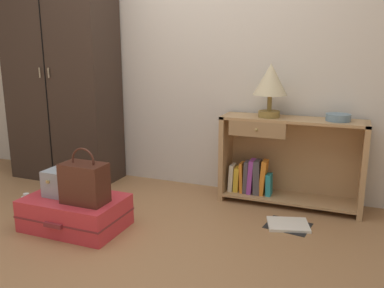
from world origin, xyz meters
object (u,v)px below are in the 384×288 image
(suitcase_large, at_px, (75,212))
(handbag, at_px, (84,183))
(open_book_on_floor, at_px, (288,225))
(bowl, at_px, (338,117))
(bottle, at_px, (27,205))
(train_case, at_px, (70,183))
(wardrobe, at_px, (62,71))
(bookshelf, at_px, (283,162))
(table_lamp, at_px, (270,82))

(suitcase_large, bearing_deg, handbag, -20.01)
(suitcase_large, bearing_deg, open_book_on_floor, 22.60)
(bowl, height_order, bottle, bowl)
(train_case, bearing_deg, suitcase_large, -26.93)
(wardrobe, height_order, bottle, wardrobe)
(bottle, bearing_deg, bookshelf, 28.64)
(suitcase_large, relative_size, handbag, 1.81)
(bowl, relative_size, open_book_on_floor, 0.53)
(train_case, distance_m, bottle, 0.51)
(train_case, bearing_deg, wardrobe, 129.57)
(train_case, height_order, bottle, train_case)
(suitcase_large, xyz_separation_m, handbag, (0.13, -0.05, 0.26))
(bowl, bearing_deg, train_case, -150.24)
(bottle, bearing_deg, handbag, -9.30)
(bookshelf, bearing_deg, wardrobe, -177.78)
(table_lamp, bearing_deg, wardrobe, -178.55)
(open_book_on_floor, bearing_deg, table_lamp, 121.45)
(suitcase_large, xyz_separation_m, open_book_on_floor, (1.41, 0.59, -0.10))
(wardrobe, xyz_separation_m, bottle, (0.31, -0.89, -0.96))
(open_book_on_floor, bearing_deg, wardrobe, 170.76)
(bowl, bearing_deg, handbag, -145.46)
(train_case, bearing_deg, bookshelf, 36.88)
(train_case, distance_m, open_book_on_floor, 1.59)
(suitcase_large, height_order, open_book_on_floor, suitcase_large)
(bookshelf, bearing_deg, table_lamp, -165.93)
(train_case, bearing_deg, open_book_on_floor, 20.95)
(table_lamp, bearing_deg, bookshelf, 14.07)
(wardrobe, xyz_separation_m, open_book_on_floor, (2.22, -0.36, -1.03))
(handbag, bearing_deg, suitcase_large, 159.99)
(table_lamp, height_order, bowl, table_lamp)
(train_case, xyz_separation_m, bottle, (-0.45, 0.03, -0.24))
(bowl, xyz_separation_m, handbag, (-1.54, -1.06, -0.37))
(table_lamp, relative_size, train_case, 1.28)
(table_lamp, xyz_separation_m, suitcase_large, (-1.16, -1.00, -0.88))
(bookshelf, height_order, table_lamp, table_lamp)
(handbag, bearing_deg, bowl, 34.54)
(table_lamp, relative_size, bowl, 2.31)
(wardrobe, bearing_deg, table_lamp, 1.45)
(bookshelf, xyz_separation_m, handbag, (-1.15, -1.08, 0.02))
(bookshelf, height_order, train_case, bookshelf)
(table_lamp, distance_m, open_book_on_floor, 1.10)
(bowl, bearing_deg, wardrobe, -178.45)
(wardrobe, xyz_separation_m, bookshelf, (2.09, 0.08, -0.69))
(handbag, xyz_separation_m, open_book_on_floor, (1.28, 0.63, -0.36))
(bottle, bearing_deg, wardrobe, 109.37)
(wardrobe, relative_size, table_lamp, 4.92)
(bowl, xyz_separation_m, train_case, (-1.73, -0.99, -0.42))
(handbag, bearing_deg, wardrobe, 133.52)
(bookshelf, relative_size, bottle, 6.72)
(wardrobe, bearing_deg, handbag, -46.48)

